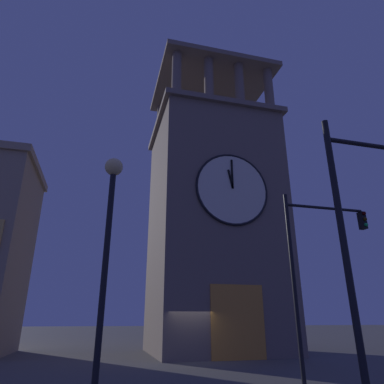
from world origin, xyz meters
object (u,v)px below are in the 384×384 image
Objects in this scene: traffic_signal_mid at (373,214)px; street_lamp at (108,231)px; clocktower at (213,222)px; traffic_signal_near at (315,253)px.

street_lamp is (6.13, -1.41, -0.46)m from traffic_signal_mid.
clocktower reaches higher than traffic_signal_near.
traffic_signal_near is at bearing -110.18° from traffic_signal_mid.
traffic_signal_mid reaches higher than street_lamp.
clocktower is 3.34× the size of traffic_signal_near.
clocktower is 17.39m from traffic_signal_mid.
clocktower is at bearing -116.40° from street_lamp.
traffic_signal_mid is (1.96, 5.33, -0.09)m from traffic_signal_near.
traffic_signal_mid is at bearing 167.02° from street_lamp.
clocktower reaches higher than traffic_signal_mid.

